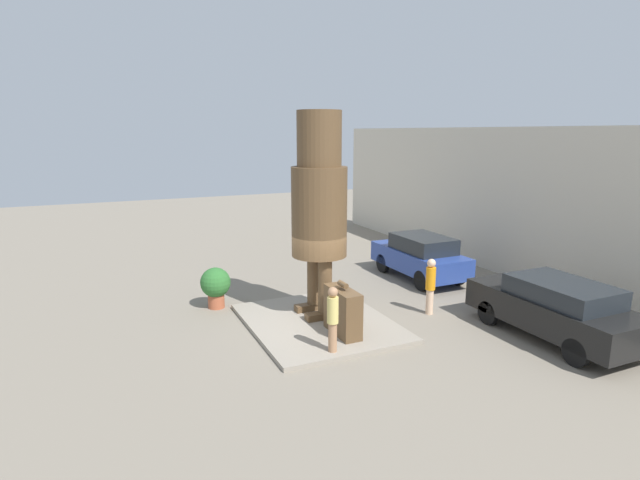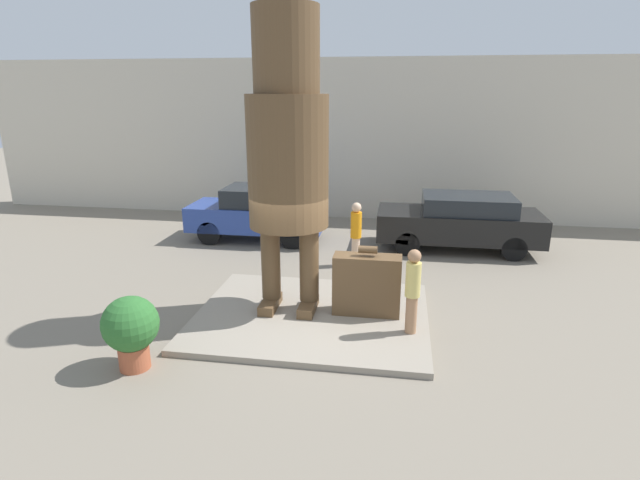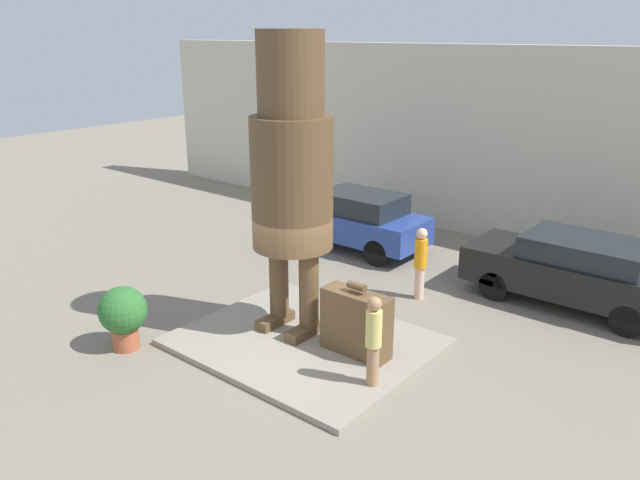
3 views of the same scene
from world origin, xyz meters
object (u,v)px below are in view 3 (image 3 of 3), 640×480
giant_suitcase (356,323)px  parked_car_blue (357,219)px  statue_figure (292,164)px  worker_hivis (421,261)px  tourist (374,337)px  parked_car_black (575,269)px  planter_pot (123,314)px

giant_suitcase → parked_car_blue: parked_car_blue is taller
statue_figure → parked_car_blue: 6.11m
giant_suitcase → worker_hivis: bearing=99.2°
tourist → statue_figure: bearing=162.9°
parked_car_black → worker_hivis: size_ratio=2.71×
giant_suitcase → worker_hivis: size_ratio=0.84×
statue_figure → parked_car_blue: statue_figure is taller
parked_car_black → statue_figure: bearing=52.0°
tourist → parked_car_blue: tourist is taller
giant_suitcase → parked_car_black: (2.35, 5.08, 0.12)m
statue_figure → parked_car_black: bearing=52.0°
tourist → parked_car_blue: 7.44m
giant_suitcase → planter_pot: bearing=-145.7°
planter_pot → worker_hivis: (3.21, 5.75, 0.19)m
tourist → giant_suitcase: bearing=140.8°
parked_car_blue → giant_suitcase: bearing=126.0°
planter_pot → worker_hivis: worker_hivis is taller
statue_figure → tourist: size_ratio=3.56×
parked_car_blue → worker_hivis: worker_hivis is taller
planter_pot → worker_hivis: bearing=60.8°
statue_figure → worker_hivis: statue_figure is taller
statue_figure → tourist: statue_figure is taller
parked_car_black → tourist: bearing=75.9°
giant_suitcase → tourist: size_ratio=0.88×
parked_car_blue → planter_pot: (-0.01, -7.65, -0.13)m
worker_hivis → parked_car_black: bearing=33.2°
parked_car_black → worker_hivis: worker_hivis is taller
worker_hivis → giant_suitcase: bearing=-80.8°
giant_suitcase → parked_car_blue: bearing=126.0°
worker_hivis → planter_pot: bearing=-119.2°
parked_car_blue → worker_hivis: (3.20, -1.91, 0.06)m
statue_figure → giant_suitcase: bearing=-1.4°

